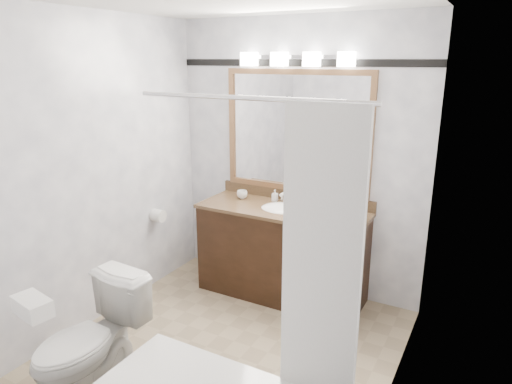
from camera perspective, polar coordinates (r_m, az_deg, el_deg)
room at (r=3.11m, az=-4.64°, el=-0.24°), size 2.42×2.62×2.52m
vanity at (r=4.22m, az=3.25°, el=-7.33°), size 1.53×0.58×0.97m
mirror at (r=4.16m, az=5.08°, el=7.49°), size 1.40×0.04×1.10m
vanity_light_bar at (r=4.06m, az=4.98°, el=16.26°), size 1.02×0.14×0.12m
accent_stripe at (r=4.12m, az=5.36°, el=15.78°), size 2.40×0.01×0.06m
tp_roll at (r=4.44m, az=-12.13°, el=-2.89°), size 0.11×0.12×0.12m
toilet at (r=3.25m, az=-20.14°, el=-17.28°), size 0.48×0.79×0.78m
tissue_box at (r=2.86m, az=-26.17°, el=-12.69°), size 0.26×0.17×0.10m
coffee_maker at (r=3.87m, az=10.84°, el=-0.47°), size 0.19×0.24×0.36m
cup_left at (r=4.35m, az=-1.75°, el=-0.31°), size 0.12×0.12×0.08m
soap_bottle_a at (r=4.27m, az=2.38°, el=-0.43°), size 0.05×0.06×0.11m
soap_bottle_b at (r=4.23m, az=5.18°, el=-0.76°), size 0.07×0.07×0.09m
soap_bar at (r=4.16m, az=4.41°, el=-1.50°), size 0.10×0.08×0.03m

